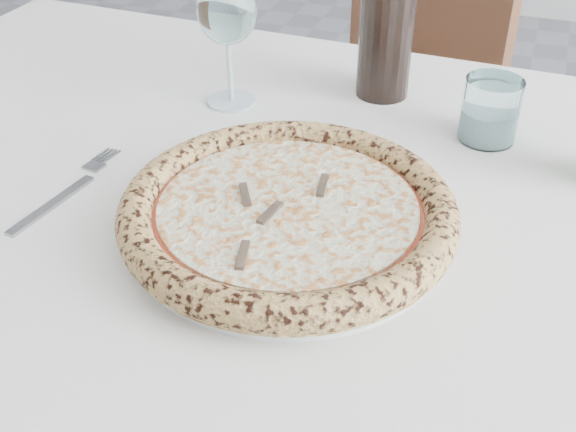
% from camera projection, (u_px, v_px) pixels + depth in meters
% --- Properties ---
extents(dining_table, '(1.44, 0.88, 0.76)m').
position_uv_depth(dining_table, '(315.00, 246.00, 0.87)').
color(dining_table, brown).
rests_on(dining_table, floor).
extents(chair_far, '(0.49, 0.49, 0.93)m').
position_uv_depth(chair_far, '(399.00, 94.00, 1.53)').
color(chair_far, brown).
rests_on(chair_far, floor).
extents(plate, '(0.32, 0.32, 0.02)m').
position_uv_depth(plate, '(288.00, 225.00, 0.74)').
color(plate, white).
rests_on(plate, dining_table).
extents(pizza, '(0.34, 0.34, 0.04)m').
position_uv_depth(pizza, '(288.00, 211.00, 0.73)').
color(pizza, tan).
rests_on(pizza, plate).
extents(fork, '(0.03, 0.18, 0.00)m').
position_uv_depth(fork, '(67.00, 191.00, 0.80)').
color(fork, gray).
rests_on(fork, dining_table).
extents(wine_glass, '(0.08, 0.08, 0.18)m').
position_uv_depth(wine_glass, '(227.00, 13.00, 0.92)').
color(wine_glass, silver).
rests_on(wine_glass, dining_table).
extents(tumbler, '(0.07, 0.07, 0.08)m').
position_uv_depth(tumbler, '(490.00, 114.00, 0.89)').
color(tumbler, white).
rests_on(tumbler, dining_table).
extents(wine_bottle, '(0.07, 0.07, 0.30)m').
position_uv_depth(wine_bottle, '(388.00, 5.00, 0.94)').
color(wine_bottle, black).
rests_on(wine_bottle, dining_table).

